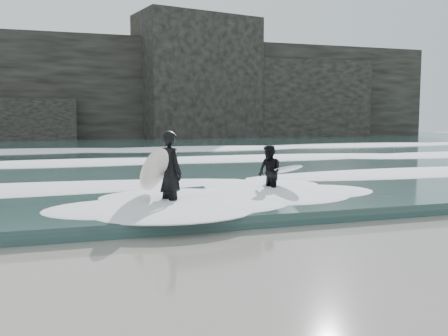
{
  "coord_description": "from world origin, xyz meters",
  "views": [
    {
      "loc": [
        -4.32,
        -6.43,
        2.31
      ],
      "look_at": [
        -0.3,
        5.9,
        1.0
      ],
      "focal_mm": 40.0,
      "sensor_mm": 36.0,
      "label": 1
    }
  ],
  "objects": [
    {
      "name": "foam_near",
      "position": [
        0.0,
        9.0,
        0.4
      ],
      "size": [
        60.0,
        3.2,
        0.2
      ],
      "primitive_type": "ellipsoid",
      "color": "white",
      "rests_on": "sea"
    },
    {
      "name": "foam_far",
      "position": [
        0.0,
        25.0,
        0.45
      ],
      "size": [
        60.0,
        4.8,
        0.3
      ],
      "primitive_type": "ellipsoid",
      "color": "white",
      "rests_on": "sea"
    },
    {
      "name": "headland",
      "position": [
        0.0,
        46.0,
        5.0
      ],
      "size": [
        70.0,
        9.0,
        10.0
      ],
      "primitive_type": "cube",
      "color": "black",
      "rests_on": "ground"
    },
    {
      "name": "sea",
      "position": [
        0.0,
        29.0,
        0.15
      ],
      "size": [
        90.0,
        52.0,
        0.3
      ],
      "primitive_type": "cube",
      "color": "#2A4744",
      "rests_on": "ground"
    },
    {
      "name": "surfer_left",
      "position": [
        -1.92,
        5.33,
        1.01
      ],
      "size": [
        1.08,
        2.03,
        2.0
      ],
      "color": "black",
      "rests_on": "ground"
    },
    {
      "name": "ground",
      "position": [
        0.0,
        0.0,
        0.0
      ],
      "size": [
        120.0,
        120.0,
        0.0
      ],
      "primitive_type": "plane",
      "color": "brown",
      "rests_on": "ground"
    },
    {
      "name": "surfer_right",
      "position": [
        1.34,
        6.49,
        0.78
      ],
      "size": [
        1.16,
        2.35,
        1.55
      ],
      "color": "black",
      "rests_on": "ground"
    },
    {
      "name": "foam_mid",
      "position": [
        0.0,
        16.0,
        0.42
      ],
      "size": [
        60.0,
        4.0,
        0.24
      ],
      "primitive_type": "ellipsoid",
      "color": "white",
      "rests_on": "sea"
    }
  ]
}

